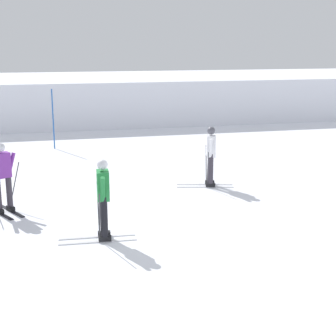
% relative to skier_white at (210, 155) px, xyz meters
% --- Properties ---
extents(ground_plane, '(120.00, 120.00, 0.00)m').
position_rel_skier_white_xyz_m(ground_plane, '(-1.45, -3.01, -0.92)').
color(ground_plane, white).
extents(far_snow_ridge, '(80.00, 9.53, 2.17)m').
position_rel_skier_white_xyz_m(far_snow_ridge, '(-1.45, 15.03, 0.17)').
color(far_snow_ridge, white).
rests_on(far_snow_ridge, ground).
extents(skier_white, '(1.64, 0.98, 1.71)m').
position_rel_skier_white_xyz_m(skier_white, '(0.00, 0.00, 0.00)').
color(skier_white, silver).
rests_on(skier_white, ground).
extents(skier_green, '(1.62, 1.00, 1.71)m').
position_rel_skier_white_xyz_m(skier_green, '(-3.41, -3.37, 0.00)').
color(skier_green, silver).
rests_on(skier_green, ground).
extents(skier_purple, '(1.10, 1.58, 1.71)m').
position_rel_skier_white_xyz_m(skier_purple, '(-5.53, -1.06, 0.00)').
color(skier_purple, black).
rests_on(skier_purple, ground).
extents(trail_marker_pole, '(0.05, 0.05, 2.29)m').
position_rel_skier_white_xyz_m(trail_marker_pole, '(-4.18, 6.44, 0.23)').
color(trail_marker_pole, '#1E56AD').
rests_on(trail_marker_pole, ground).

